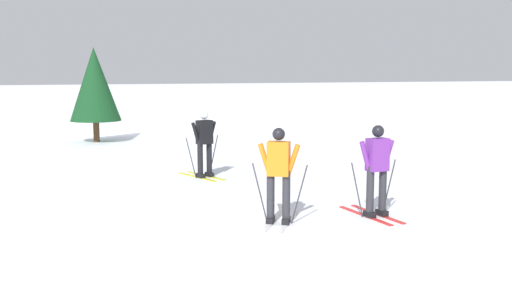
# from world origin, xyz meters

# --- Properties ---
(ground_plane) EXTENTS (120.00, 120.00, 0.00)m
(ground_plane) POSITION_xyz_m (0.00, 0.00, 0.00)
(ground_plane) COLOR white
(far_snow_ridge) EXTENTS (80.00, 8.64, 2.00)m
(far_snow_ridge) POSITION_xyz_m (0.00, 21.83, 1.00)
(far_snow_ridge) COLOR white
(far_snow_ridge) RESTS_ON ground
(skier_black) EXTENTS (0.98, 1.64, 1.71)m
(skier_black) POSITION_xyz_m (2.76, 5.34, 0.92)
(skier_black) COLOR gold
(skier_black) RESTS_ON ground
(skier_purple) EXTENTS (1.00, 1.61, 1.71)m
(skier_purple) POSITION_xyz_m (4.14, 0.10, 0.92)
(skier_purple) COLOR red
(skier_purple) RESTS_ON ground
(skier_orange) EXTENTS (1.29, 1.48, 1.71)m
(skier_orange) POSITION_xyz_m (2.28, 0.44, 0.92)
(skier_orange) COLOR silver
(skier_orange) RESTS_ON ground
(conifer_far_right) EXTENTS (1.93, 1.93, 3.63)m
(conifer_far_right) POSITION_xyz_m (1.78, 14.44, 2.22)
(conifer_far_right) COLOR #513823
(conifer_far_right) RESTS_ON ground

